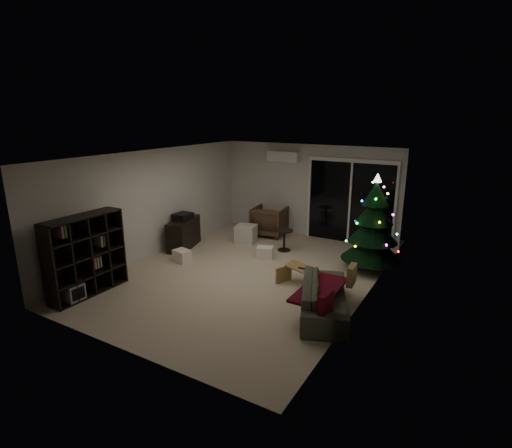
{
  "coord_description": "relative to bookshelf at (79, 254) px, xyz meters",
  "views": [
    {
      "loc": [
        4.16,
        -6.65,
        3.31
      ],
      "look_at": [
        0.1,
        0.3,
        1.05
      ],
      "focal_mm": 28.0,
      "sensor_mm": 36.0,
      "label": 1
    }
  ],
  "objects": [
    {
      "name": "remote_a",
      "position": [
        3.52,
        2.33,
        -0.39
      ],
      "size": [
        0.14,
        0.04,
        0.02
      ],
      "primitive_type": "cube",
      "color": "black",
      "rests_on": "coffee_table"
    },
    {
      "name": "sofa",
      "position": [
        4.3,
        1.53,
        -0.48
      ],
      "size": [
        1.38,
        2.04,
        0.55
      ],
      "primitive_type": "imported",
      "rotation": [
        0.0,
        0.0,
        1.94
      ],
      "color": "#4A5342",
      "rests_on": "floor"
    },
    {
      "name": "bookshelf",
      "position": [
        0.0,
        0.0,
        0.0
      ],
      "size": [
        0.45,
        1.53,
        1.51
      ],
      "primitive_type": null,
      "rotation": [
        0.0,
        0.0,
        0.05
      ],
      "color": "black",
      "rests_on": "floor"
    },
    {
      "name": "remote_b",
      "position": [
        3.77,
        2.38,
        -0.39
      ],
      "size": [
        0.14,
        0.08,
        0.02
      ],
      "primitive_type": "cube",
      "rotation": [
        0.0,
        0.0,
        0.35
      ],
      "color": "slate",
      "rests_on": "coffee_table"
    },
    {
      "name": "cushion_b",
      "position": [
        4.55,
        0.88,
        -0.26
      ],
      "size": [
        0.13,
        0.37,
        0.36
      ],
      "primitive_type": "cube",
      "rotation": [
        0.0,
        0.0,
        -0.07
      ],
      "color": "maroon",
      "rests_on": "sofa"
    },
    {
      "name": "sofa_throw",
      "position": [
        4.2,
        1.53,
        -0.36
      ],
      "size": [
        0.59,
        1.37,
        0.05
      ],
      "primitive_type": "cube",
      "color": "maroon",
      "rests_on": "sofa"
    },
    {
      "name": "floor_lamp",
      "position": [
        1.61,
        5.74,
        0.1
      ],
      "size": [
        0.27,
        0.27,
        1.71
      ],
      "primitive_type": "cylinder",
      "color": "black",
      "rests_on": "floor"
    },
    {
      "name": "cardboard_box_b",
      "position": [
        2.12,
        3.35,
        -0.63
      ],
      "size": [
        0.46,
        0.4,
        0.26
      ],
      "primitive_type": "cube",
      "rotation": [
        0.0,
        0.0,
        0.38
      ],
      "color": "#EFE6CD",
      "rests_on": "floor"
    },
    {
      "name": "side_table",
      "position": [
        2.29,
        4.03,
        -0.49
      ],
      "size": [
        0.54,
        0.54,
        0.54
      ],
      "primitive_type": "cylinder",
      "rotation": [
        0.0,
        0.0,
        -0.33
      ],
      "color": "black",
      "rests_on": "floor"
    },
    {
      "name": "christmas_tree",
      "position": [
        4.46,
        3.89,
        0.29
      ],
      "size": [
        1.58,
        1.58,
        2.1
      ],
      "primitive_type": "cone",
      "rotation": [
        0.0,
        0.0,
        0.25
      ],
      "color": "black",
      "rests_on": "floor"
    },
    {
      "name": "stereo",
      "position": [
        0.0,
        2.96,
        0.06
      ],
      "size": [
        0.37,
        0.44,
        0.16
      ],
      "primitive_type": "cube",
      "color": "black",
      "rests_on": "media_cabinet"
    },
    {
      "name": "armchair",
      "position": [
        1.36,
        4.99,
        -0.35
      ],
      "size": [
        0.97,
        0.99,
        0.81
      ],
      "primitive_type": "imported",
      "rotation": [
        0.0,
        0.0,
        3.27
      ],
      "color": "#523724",
      "rests_on": "floor"
    },
    {
      "name": "room",
      "position": [
        2.71,
        3.74,
        0.26
      ],
      "size": [
        6.5,
        7.51,
        2.6
      ],
      "color": "beige",
      "rests_on": "ground"
    },
    {
      "name": "cushion_a",
      "position": [
        4.55,
        2.18,
        -0.26
      ],
      "size": [
        0.14,
        0.37,
        0.36
      ],
      "primitive_type": "cube",
      "rotation": [
        0.0,
        0.0,
        0.09
      ],
      "color": "olive",
      "rests_on": "sofa"
    },
    {
      "name": "media_cabinet",
      "position": [
        0.0,
        2.96,
        -0.39
      ],
      "size": [
        0.77,
        1.26,
        0.74
      ],
      "primitive_type": "cube",
      "rotation": [
        0.0,
        0.0,
        0.3
      ],
      "color": "black",
      "rests_on": "floor"
    },
    {
      "name": "ottoman",
      "position": [
        1.12,
        4.14,
        -0.53
      ],
      "size": [
        0.6,
        0.6,
        0.45
      ],
      "primitive_type": "cube",
      "rotation": [
        0.0,
        0.0,
        0.23
      ],
      "color": "silver",
      "rests_on": "floor"
    },
    {
      "name": "coffee_table",
      "position": [
        3.67,
        2.33,
        -0.58
      ],
      "size": [
        1.21,
        0.8,
        0.36
      ],
      "primitive_type": null,
      "rotation": [
        0.0,
        0.0,
        -0.39
      ],
      "color": "#A78749",
      "rests_on": "floor"
    },
    {
      "name": "cardboard_box_a",
      "position": [
        0.6,
        2.18,
        -0.62
      ],
      "size": [
        0.43,
        0.36,
        0.27
      ],
      "primitive_type": "cube",
      "rotation": [
        0.0,
        0.0,
        -0.2
      ],
      "color": "#EFE6CD",
      "rests_on": "floor"
    }
  ]
}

